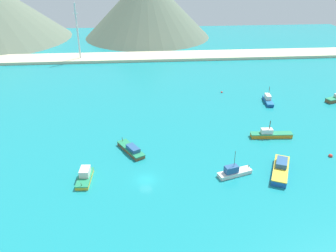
% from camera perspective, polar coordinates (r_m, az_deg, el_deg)
% --- Properties ---
extents(ground, '(260.00, 280.00, 0.50)m').
position_cam_1_polar(ground, '(102.69, -4.07, 0.88)').
color(ground, teal).
extents(fishing_boat_1, '(3.21, 7.49, 2.45)m').
position_cam_1_polar(fishing_boat_1, '(78.16, -13.56, -8.05)').
color(fishing_boat_1, gold).
rests_on(fishing_boat_1, ground).
extents(fishing_boat_2, '(3.13, 8.35, 5.57)m').
position_cam_1_polar(fishing_boat_2, '(118.70, 16.15, 4.16)').
color(fishing_boat_2, '#14478C').
rests_on(fishing_boat_2, ground).
extents(fishing_boat_4, '(7.18, 9.81, 2.03)m').
position_cam_1_polar(fishing_boat_4, '(86.40, -6.07, -3.84)').
color(fishing_boat_4, brown).
rests_on(fishing_boat_4, ground).
extents(fishing_boat_7, '(11.23, 2.74, 4.91)m').
position_cam_1_polar(fishing_boat_7, '(96.54, 16.53, -1.32)').
color(fishing_boat_7, orange).
rests_on(fishing_boat_7, ground).
extents(fishing_boat_8, '(8.24, 4.50, 6.23)m').
position_cam_1_polar(fishing_boat_8, '(78.78, 10.76, -7.42)').
color(fishing_boat_8, silver).
rests_on(fishing_boat_8, ground).
extents(fishing_boat_10, '(7.61, 11.49, 2.61)m').
position_cam_1_polar(fishing_boat_10, '(82.14, 18.08, -6.78)').
color(fishing_boat_10, '#1E5BA8').
rests_on(fishing_boat_10, ground).
extents(buoy_0, '(1.00, 1.00, 1.00)m').
position_cam_1_polar(buoy_0, '(93.15, 25.21, -4.49)').
color(buoy_0, red).
rests_on(buoy_0, ground).
extents(buoy_1, '(0.69, 0.69, 0.69)m').
position_cam_1_polar(buoy_1, '(123.98, 8.84, 5.51)').
color(buoy_1, red).
rests_on(buoy_1, ground).
extents(beach_strip, '(247.00, 14.25, 1.20)m').
position_cam_1_polar(beach_strip, '(164.79, -4.50, 11.32)').
color(beach_strip, beige).
rests_on(beach_strip, ground).
extents(hill_central, '(71.39, 71.39, 34.75)m').
position_cam_1_polar(hill_central, '(206.25, -3.52, 19.26)').
color(hill_central, '#60705B').
rests_on(hill_central, ground).
extents(radio_tower, '(2.52, 2.02, 25.22)m').
position_cam_1_polar(radio_tower, '(162.49, -14.68, 14.78)').
color(radio_tower, silver).
rests_on(radio_tower, ground).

